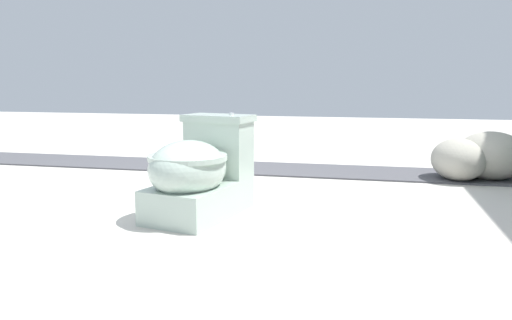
{
  "coord_description": "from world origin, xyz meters",
  "views": [
    {
      "loc": [
        2.37,
        0.86,
        0.69
      ],
      "look_at": [
        -0.0,
        0.32,
        0.3
      ],
      "focal_mm": 35.0,
      "sensor_mm": 36.0,
      "label": 1
    }
  ],
  "objects": [
    {
      "name": "boulder_far",
      "position": [
        -1.25,
        1.47,
        0.15
      ],
      "size": [
        0.5,
        0.45,
        0.29
      ],
      "primitive_type": "ellipsoid",
      "rotation": [
        0.0,
        0.0,
        0.23
      ],
      "color": "#ADA899",
      "rests_on": "ground"
    },
    {
      "name": "gravel_strip",
      "position": [
        -1.38,
        0.5,
        0.01
      ],
      "size": [
        0.56,
        8.0,
        0.01
      ],
      "primitive_type": "cube",
      "color": "#4C4C51",
      "rests_on": "ground"
    },
    {
      "name": "toilet",
      "position": [
        0.0,
        0.02,
        0.22
      ],
      "size": [
        0.7,
        0.5,
        0.52
      ],
      "rotation": [
        0.0,
        0.0,
        -0.22
      ],
      "color": "#B2C6B7",
      "rests_on": "ground"
    },
    {
      "name": "ground_plane",
      "position": [
        0.0,
        0.0,
        0.0
      ],
      "size": [
        14.0,
        14.0,
        0.0
      ],
      "primitive_type": "plane",
      "color": "beige"
    },
    {
      "name": "boulder_near",
      "position": [
        -1.33,
        1.7,
        0.17
      ],
      "size": [
        0.49,
        0.53,
        0.34
      ],
      "primitive_type": "ellipsoid",
      "rotation": [
        0.0,
        0.0,
        1.44
      ],
      "color": "#ADA899",
      "rests_on": "ground"
    }
  ]
}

